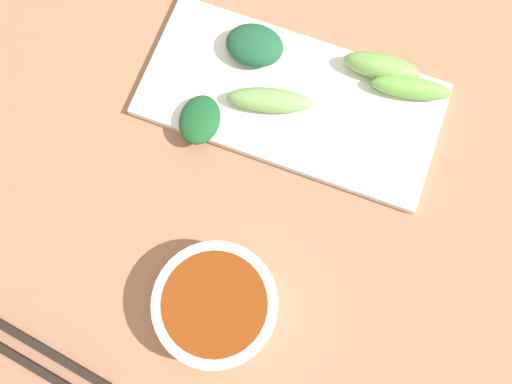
% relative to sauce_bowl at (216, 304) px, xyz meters
% --- Properties ---
extents(tabletop, '(2.10, 2.10, 0.02)m').
position_rel_sauce_bowl_xyz_m(tabletop, '(0.12, -0.02, -0.03)').
color(tabletop, '#9D6D50').
rests_on(tabletop, ground).
extents(sauce_bowl, '(0.13, 0.13, 0.04)m').
position_rel_sauce_bowl_xyz_m(sauce_bowl, '(0.00, 0.00, 0.00)').
color(sauce_bowl, white).
rests_on(sauce_bowl, tabletop).
extents(serving_plate, '(0.16, 0.35, 0.01)m').
position_rel_sauce_bowl_xyz_m(serving_plate, '(0.25, 0.00, -0.02)').
color(serving_plate, white).
rests_on(serving_plate, tabletop).
extents(broccoli_stalk_0, '(0.04, 0.10, 0.03)m').
position_rel_sauce_bowl_xyz_m(broccoli_stalk_0, '(0.30, -0.12, 0.00)').
color(broccoli_stalk_0, '#6DBA48').
rests_on(broccoli_stalk_0, serving_plate).
extents(broccoli_stalk_1, '(0.04, 0.09, 0.03)m').
position_rel_sauce_bowl_xyz_m(broccoli_stalk_1, '(0.32, -0.08, 0.00)').
color(broccoli_stalk_1, '#75AE50').
rests_on(broccoli_stalk_1, serving_plate).
extents(broccoli_stalk_2, '(0.05, 0.10, 0.02)m').
position_rel_sauce_bowl_xyz_m(broccoli_stalk_2, '(0.23, 0.03, 0.00)').
color(broccoli_stalk_2, '#7AAD5A').
rests_on(broccoli_stalk_2, serving_plate).
extents(broccoli_leafy_3, '(0.06, 0.07, 0.03)m').
position_rel_sauce_bowl_xyz_m(broccoli_leafy_3, '(0.29, 0.07, 0.00)').
color(broccoli_leafy_3, '#1C5633').
rests_on(broccoli_leafy_3, serving_plate).
extents(broccoli_leafy_4, '(0.07, 0.05, 0.02)m').
position_rel_sauce_bowl_xyz_m(broccoli_leafy_4, '(0.18, 0.09, -0.00)').
color(broccoli_leafy_4, '#195528').
rests_on(broccoli_leafy_4, serving_plate).
extents(chopsticks, '(0.06, 0.23, 0.01)m').
position_rel_sauce_bowl_xyz_m(chopsticks, '(-0.11, 0.19, -0.02)').
color(chopsticks, black).
rests_on(chopsticks, tabletop).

